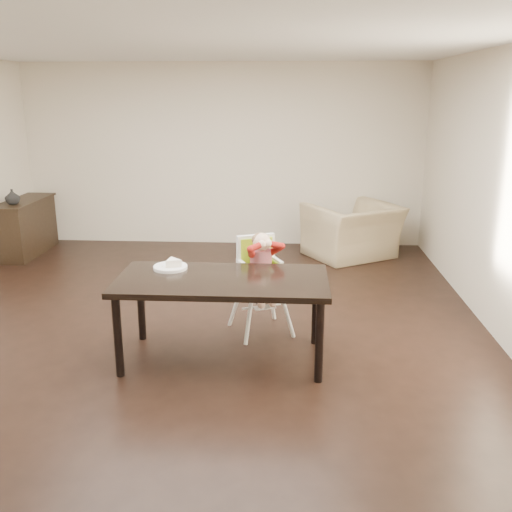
{
  "coord_description": "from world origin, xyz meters",
  "views": [
    {
      "loc": [
        1.02,
        -5.1,
        2.28
      ],
      "look_at": [
        0.71,
        -0.05,
        0.81
      ],
      "focal_mm": 40.0,
      "sensor_mm": 36.0,
      "label": 1
    }
  ],
  "objects": [
    {
      "name": "sideboard",
      "position": [
        -2.78,
        2.7,
        0.4
      ],
      "size": [
        0.44,
        1.26,
        0.79
      ],
      "color": "black",
      "rests_on": "ground"
    },
    {
      "name": "vase",
      "position": [
        -2.78,
        2.4,
        0.89
      ],
      "size": [
        0.21,
        0.22,
        0.2
      ],
      "primitive_type": "imported",
      "rotation": [
        0.0,
        0.0,
        -0.08
      ],
      "color": "#99999E",
      "rests_on": "sideboard"
    },
    {
      "name": "plate",
      "position": [
        -0.03,
        -0.29,
        0.78
      ],
      "size": [
        0.33,
        0.33,
        0.09
      ],
      "rotation": [
        0.0,
        0.0,
        -0.08
      ],
      "color": "white",
      "rests_on": "dining_table"
    },
    {
      "name": "high_chair",
      "position": [
        0.74,
        0.12,
        0.7
      ],
      "size": [
        0.55,
        0.55,
        1.0
      ],
      "rotation": [
        0.0,
        0.0,
        0.42
      ],
      "color": "white",
      "rests_on": "ground"
    },
    {
      "name": "ground",
      "position": [
        0.0,
        0.0,
        0.0
      ],
      "size": [
        7.0,
        7.0,
        0.0
      ],
      "primitive_type": "plane",
      "color": "black",
      "rests_on": "ground"
    },
    {
      "name": "room_walls",
      "position": [
        0.0,
        0.0,
        1.86
      ],
      "size": [
        6.02,
        7.02,
        2.71
      ],
      "color": "beige",
      "rests_on": "ground"
    },
    {
      "name": "dining_table",
      "position": [
        0.45,
        -0.52,
        0.67
      ],
      "size": [
        1.8,
        0.9,
        0.75
      ],
      "color": "black",
      "rests_on": "ground"
    },
    {
      "name": "armchair",
      "position": [
        1.91,
        2.8,
        0.51
      ],
      "size": [
        1.38,
        1.25,
        1.01
      ],
      "primitive_type": "imported",
      "rotation": [
        0.0,
        0.0,
        3.69
      ],
      "color": "tan",
      "rests_on": "ground"
    }
  ]
}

